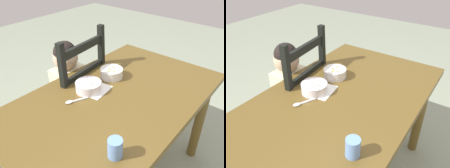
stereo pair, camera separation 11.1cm
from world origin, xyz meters
TOP-DOWN VIEW (x-y plane):
  - dining_table at (0.00, 0.00)m, footprint 1.32×0.81m
  - dining_chair at (0.05, 0.45)m, footprint 0.46×0.46m
  - child_figure at (0.05, 0.45)m, footprint 0.32×0.31m
  - bowl_of_peas at (-0.06, 0.16)m, footprint 0.15×0.15m
  - bowl_of_carrots at (0.15, 0.16)m, footprint 0.15×0.15m
  - spoon at (-0.19, 0.15)m, footprint 0.13×0.08m
  - drinking_cup at (-0.34, -0.27)m, footprint 0.06×0.06m
  - paper_napkin at (-0.03, 0.13)m, footprint 0.19×0.17m

SIDE VIEW (x-z plane):
  - dining_chair at x=0.05m, z-range -0.05..0.98m
  - child_figure at x=0.05m, z-range 0.15..1.09m
  - dining_table at x=0.00m, z-range 0.26..1.01m
  - paper_napkin at x=-0.03m, z-range 0.74..0.75m
  - spoon at x=-0.19m, z-range 0.74..0.75m
  - bowl_of_peas at x=-0.06m, z-range 0.75..0.81m
  - bowl_of_carrots at x=0.15m, z-range 0.75..0.81m
  - drinking_cup at x=-0.34m, z-range 0.74..0.83m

